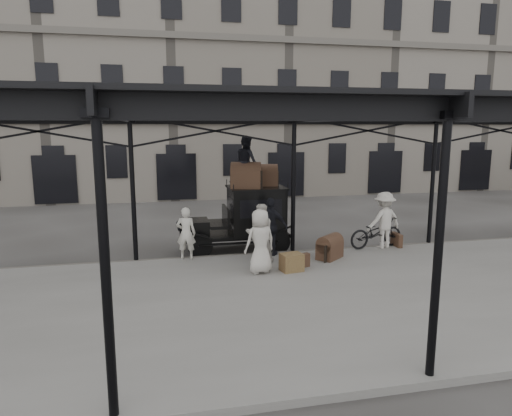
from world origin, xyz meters
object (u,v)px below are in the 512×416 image
Objects in this scene: taxi at (247,215)px; steamer_trunk_roof_near at (246,177)px; porter_official at (271,227)px; porter_left at (186,233)px; steamer_trunk_platform at (330,248)px; bicycle at (376,232)px.

steamer_trunk_roof_near is (-0.08, -0.25, 1.33)m from taxi.
taxi is at bearing -37.95° from porter_official.
taxi is 2.46m from porter_left.
taxi is at bearing 87.27° from steamer_trunk_roof_near.
porter_left is 1.89× the size of steamer_trunk_platform.
steamer_trunk_roof_near is at bearing -141.76° from porter_left.
porter_left is at bearing -151.25° from taxi.
steamer_trunk_platform is (1.69, -0.76, -0.61)m from porter_official.
bicycle is at bearing -147.08° from porter_official.
taxi is 4.26× the size of steamer_trunk_platform.
porter_left is 0.88× the size of porter_official.
taxi is 3.11m from steamer_trunk_platform.
bicycle is (3.69, 0.13, -0.40)m from porter_official.
taxi reaches higher than steamer_trunk_platform.
taxi is 4.39m from bicycle.
taxi is at bearing 96.87° from steamer_trunk_platform.
steamer_trunk_roof_near reaches higher than porter_left.
taxi is at bearing 65.29° from bicycle.
bicycle is (4.20, -1.18, -0.53)m from taxi.
bicycle is at bearing -15.65° from taxi.
bicycle is 2.20m from steamer_trunk_platform.
porter_official is 3.72m from bicycle.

